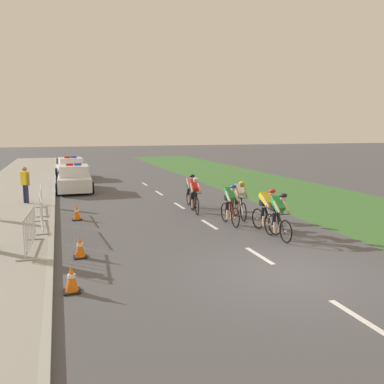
{
  "coord_description": "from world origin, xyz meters",
  "views": [
    {
      "loc": [
        -5.21,
        -8.43,
        3.48
      ],
      "look_at": [
        -0.37,
        6.46,
        1.1
      ],
      "focal_mm": 38.48,
      "sensor_mm": 36.0,
      "label": 1
    }
  ],
  "objects_px": {
    "police_car_nearest": "(74,179)",
    "police_car_second": "(71,169)",
    "cyclist_sixth": "(191,190)",
    "cyclist_fifth": "(195,194)",
    "traffic_cone_near": "(80,247)",
    "cyclist_second": "(267,209)",
    "cyclist_lead": "(278,215)",
    "traffic_cone_mid": "(72,279)",
    "traffic_cone_far": "(77,212)",
    "spectator_back": "(25,182)",
    "crowd_barrier_rear": "(41,199)",
    "cyclist_fourth": "(240,199)",
    "crowd_barrier_front": "(30,231)",
    "crowd_barrier_middle": "(41,213)",
    "cyclist_third": "(230,204)"
  },
  "relations": [
    {
      "from": "police_car_nearest",
      "to": "police_car_second",
      "type": "relative_size",
      "value": 0.99
    },
    {
      "from": "cyclist_sixth",
      "to": "police_car_second",
      "type": "xyz_separation_m",
      "value": [
        -4.81,
        13.27,
        -0.11
      ]
    },
    {
      "from": "cyclist_fifth",
      "to": "traffic_cone_near",
      "type": "relative_size",
      "value": 2.68
    },
    {
      "from": "cyclist_second",
      "to": "cyclist_sixth",
      "type": "xyz_separation_m",
      "value": [
        -1.07,
        5.14,
        0.0
      ]
    },
    {
      "from": "cyclist_lead",
      "to": "traffic_cone_mid",
      "type": "relative_size",
      "value": 2.69
    },
    {
      "from": "traffic_cone_near",
      "to": "traffic_cone_mid",
      "type": "height_order",
      "value": "same"
    },
    {
      "from": "traffic_cone_near",
      "to": "traffic_cone_far",
      "type": "xyz_separation_m",
      "value": [
        0.13,
        4.95,
        0.0
      ]
    },
    {
      "from": "spectator_back",
      "to": "cyclist_lead",
      "type": "bearing_deg",
      "value": -47.4
    },
    {
      "from": "cyclist_sixth",
      "to": "crowd_barrier_rear",
      "type": "distance_m",
      "value": 6.37
    },
    {
      "from": "cyclist_fourth",
      "to": "traffic_cone_far",
      "type": "height_order",
      "value": "cyclist_fourth"
    },
    {
      "from": "crowd_barrier_rear",
      "to": "police_car_second",
      "type": "bearing_deg",
      "value": 83.19
    },
    {
      "from": "cyclist_fifth",
      "to": "crowd_barrier_front",
      "type": "relative_size",
      "value": 0.74
    },
    {
      "from": "crowd_barrier_middle",
      "to": "cyclist_second",
      "type": "bearing_deg",
      "value": -18.89
    },
    {
      "from": "crowd_barrier_front",
      "to": "traffic_cone_far",
      "type": "bearing_deg",
      "value": 70.76
    },
    {
      "from": "cyclist_second",
      "to": "police_car_nearest",
      "type": "distance_m",
      "value": 13.3
    },
    {
      "from": "police_car_nearest",
      "to": "crowd_barrier_front",
      "type": "distance_m",
      "value": 12.21
    },
    {
      "from": "cyclist_fifth",
      "to": "police_car_second",
      "type": "distance_m",
      "value": 15.2
    },
    {
      "from": "cyclist_sixth",
      "to": "traffic_cone_far",
      "type": "height_order",
      "value": "cyclist_sixth"
    },
    {
      "from": "cyclist_third",
      "to": "crowd_barrier_rear",
      "type": "distance_m",
      "value": 7.81
    },
    {
      "from": "cyclist_fifth",
      "to": "spectator_back",
      "type": "height_order",
      "value": "spectator_back"
    },
    {
      "from": "crowd_barrier_rear",
      "to": "traffic_cone_near",
      "type": "bearing_deg",
      "value": -79.46
    },
    {
      "from": "police_car_second",
      "to": "crowd_barrier_middle",
      "type": "bearing_deg",
      "value": -95.24
    },
    {
      "from": "cyclist_third",
      "to": "crowd_barrier_front",
      "type": "xyz_separation_m",
      "value": [
        -6.8,
        -1.57,
        -0.14
      ]
    },
    {
      "from": "traffic_cone_mid",
      "to": "traffic_cone_far",
      "type": "relative_size",
      "value": 1.0
    },
    {
      "from": "cyclist_third",
      "to": "cyclist_fourth",
      "type": "height_order",
      "value": "same"
    },
    {
      "from": "traffic_cone_mid",
      "to": "spectator_back",
      "type": "xyz_separation_m",
      "value": [
        -1.66,
        11.34,
        0.77
      ]
    },
    {
      "from": "cyclist_third",
      "to": "spectator_back",
      "type": "xyz_separation_m",
      "value": [
        -7.45,
        6.47,
        0.3
      ]
    },
    {
      "from": "traffic_cone_far",
      "to": "police_car_nearest",
      "type": "bearing_deg",
      "value": 88.38
    },
    {
      "from": "cyclist_second",
      "to": "cyclist_fifth",
      "type": "bearing_deg",
      "value": 108.34
    },
    {
      "from": "crowd_barrier_rear",
      "to": "spectator_back",
      "type": "height_order",
      "value": "spectator_back"
    },
    {
      "from": "cyclist_fifth",
      "to": "crowd_barrier_front",
      "type": "distance_m",
      "value": 7.47
    },
    {
      "from": "police_car_nearest",
      "to": "traffic_cone_near",
      "type": "height_order",
      "value": "police_car_nearest"
    },
    {
      "from": "cyclist_lead",
      "to": "cyclist_second",
      "type": "distance_m",
      "value": 0.95
    },
    {
      "from": "police_car_nearest",
      "to": "crowd_barrier_front",
      "type": "xyz_separation_m",
      "value": [
        -1.66,
        -12.1,
        -0.03
      ]
    },
    {
      "from": "cyclist_fourth",
      "to": "crowd_barrier_front",
      "type": "xyz_separation_m",
      "value": [
        -7.56,
        -2.41,
        -0.14
      ]
    },
    {
      "from": "cyclist_fifth",
      "to": "cyclist_sixth",
      "type": "distance_m",
      "value": 1.24
    },
    {
      "from": "traffic_cone_far",
      "to": "traffic_cone_mid",
      "type": "bearing_deg",
      "value": -93.31
    },
    {
      "from": "cyclist_sixth",
      "to": "crowd_barrier_front",
      "type": "xyz_separation_m",
      "value": [
        -6.48,
        -5.31,
        -0.14
      ]
    },
    {
      "from": "crowd_barrier_rear",
      "to": "traffic_cone_far",
      "type": "bearing_deg",
      "value": -48.17
    },
    {
      "from": "cyclist_sixth",
      "to": "traffic_cone_far",
      "type": "xyz_separation_m",
      "value": [
        -5.04,
        -1.19,
        -0.48
      ]
    },
    {
      "from": "crowd_barrier_front",
      "to": "spectator_back",
      "type": "relative_size",
      "value": 1.39
    },
    {
      "from": "traffic_cone_far",
      "to": "spectator_back",
      "type": "relative_size",
      "value": 0.38
    },
    {
      "from": "police_car_nearest",
      "to": "crowd_barrier_front",
      "type": "bearing_deg",
      "value": -97.82
    },
    {
      "from": "crowd_barrier_middle",
      "to": "traffic_cone_near",
      "type": "distance_m",
      "value": 3.71
    },
    {
      "from": "crowd_barrier_rear",
      "to": "spectator_back",
      "type": "bearing_deg",
      "value": 107.33
    },
    {
      "from": "cyclist_fourth",
      "to": "crowd_barrier_rear",
      "type": "xyz_separation_m",
      "value": [
        -7.45,
        3.18,
        -0.14
      ]
    },
    {
      "from": "crowd_barrier_front",
      "to": "crowd_barrier_rear",
      "type": "relative_size",
      "value": 1.0
    },
    {
      "from": "police_car_second",
      "to": "crowd_barrier_rear",
      "type": "height_order",
      "value": "police_car_second"
    },
    {
      "from": "cyclist_lead",
      "to": "cyclist_second",
      "type": "relative_size",
      "value": 1.0
    },
    {
      "from": "crowd_barrier_front",
      "to": "traffic_cone_mid",
      "type": "xyz_separation_m",
      "value": [
        1.01,
        -3.3,
        -0.34
      ]
    }
  ]
}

